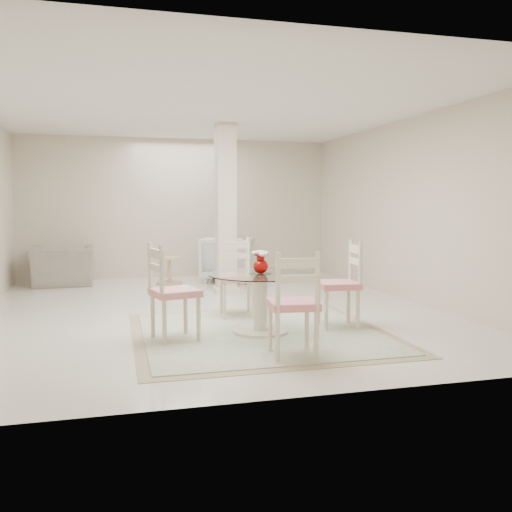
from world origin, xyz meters
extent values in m
plane|color=white|center=(0.00, 0.00, 0.00)|extent=(7.00, 7.00, 0.00)
cube|color=beige|center=(0.00, 3.50, 1.35)|extent=(6.00, 0.02, 2.70)
cube|color=beige|center=(0.00, -3.50, 1.35)|extent=(6.00, 0.02, 2.70)
cube|color=beige|center=(3.00, 0.00, 1.35)|extent=(0.02, 7.00, 2.70)
cube|color=white|center=(0.00, 0.00, 2.70)|extent=(6.00, 7.00, 0.02)
cube|color=beige|center=(0.50, 1.30, 1.35)|extent=(0.30, 0.30, 2.70)
cube|color=tan|center=(0.33, -1.50, 0.00)|extent=(2.79, 2.79, 0.01)
cube|color=beige|center=(0.33, -1.50, 0.01)|extent=(2.55, 2.55, 0.01)
cylinder|color=beige|center=(0.33, -1.50, 0.02)|extent=(0.61, 0.61, 0.04)
cylinder|color=beige|center=(0.33, -1.50, 0.35)|extent=(0.15, 0.15, 0.63)
cylinder|color=beige|center=(0.33, -1.50, 0.65)|extent=(0.25, 0.25, 0.03)
cylinder|color=white|center=(0.33, -1.50, 0.67)|extent=(1.17, 1.17, 0.01)
ellipsoid|color=#AD0705|center=(0.33, -1.50, 0.75)|extent=(0.17, 0.17, 0.16)
cylinder|color=#AD0705|center=(0.33, -1.50, 0.85)|extent=(0.09, 0.09, 0.05)
cylinder|color=#AD0705|center=(0.33, -1.50, 0.89)|extent=(0.15, 0.15, 0.02)
ellipsoid|color=white|center=(0.33, -1.50, 0.91)|extent=(0.10, 0.10, 0.04)
ellipsoid|color=white|center=(0.38, -1.48, 0.89)|extent=(0.10, 0.10, 0.04)
ellipsoid|color=white|center=(0.28, -1.47, 0.90)|extent=(0.10, 0.10, 0.04)
ellipsoid|color=white|center=(0.34, -1.55, 0.89)|extent=(0.10, 0.10, 0.04)
cylinder|color=beige|center=(1.12, -1.24, 0.23)|extent=(0.04, 0.04, 0.47)
cylinder|color=beige|center=(1.07, -1.60, 0.23)|extent=(0.04, 0.04, 0.47)
cylinder|color=beige|center=(1.48, -1.28, 0.23)|extent=(0.04, 0.04, 0.47)
cylinder|color=beige|center=(1.43, -1.65, 0.23)|extent=(0.04, 0.04, 0.47)
cube|color=red|center=(1.27, -1.44, 0.50)|extent=(0.50, 0.50, 0.07)
cube|color=beige|center=(1.48, -1.47, 0.85)|extent=(0.10, 0.41, 0.55)
cylinder|color=#F1E1C6|center=(0.07, -0.72, 0.23)|extent=(0.04, 0.04, 0.46)
cylinder|color=#F1E1C6|center=(0.43, -0.75, 0.23)|extent=(0.04, 0.04, 0.46)
cylinder|color=#F1E1C6|center=(0.10, -0.36, 0.23)|extent=(0.04, 0.04, 0.46)
cylinder|color=#F1E1C6|center=(0.46, -0.39, 0.23)|extent=(0.04, 0.04, 0.46)
cube|color=red|center=(0.27, -0.55, 0.50)|extent=(0.48, 0.48, 0.07)
cube|color=#F1E1C6|center=(0.28, -0.35, 0.84)|extent=(0.40, 0.08, 0.54)
cylinder|color=beige|center=(-0.40, -1.70, 0.24)|extent=(0.05, 0.05, 0.48)
cylinder|color=beige|center=(-0.49, -1.33, 0.24)|extent=(0.05, 0.05, 0.48)
cylinder|color=beige|center=(-0.76, -1.79, 0.24)|extent=(0.05, 0.05, 0.48)
cylinder|color=beige|center=(-0.85, -1.43, 0.24)|extent=(0.05, 0.05, 0.48)
cube|color=#B71314|center=(-0.62, -1.56, 0.51)|extent=(0.55, 0.55, 0.07)
cube|color=beige|center=(-0.82, -1.61, 0.86)|extent=(0.15, 0.41, 0.56)
cylinder|color=beige|center=(0.59, -2.29, 0.23)|extent=(0.04, 0.04, 0.47)
cylinder|color=beige|center=(0.22, -2.25, 0.23)|extent=(0.04, 0.04, 0.47)
cylinder|color=beige|center=(0.55, -2.65, 0.23)|extent=(0.04, 0.04, 0.47)
cylinder|color=beige|center=(0.19, -2.61, 0.23)|extent=(0.04, 0.04, 0.47)
cube|color=red|center=(0.39, -2.45, 0.50)|extent=(0.49, 0.49, 0.07)
cube|color=beige|center=(0.37, -2.65, 0.84)|extent=(0.41, 0.09, 0.55)
imported|color=gray|center=(-2.13, 2.82, 0.34)|extent=(1.09, 0.96, 0.69)
imported|color=white|center=(0.80, 2.59, 0.42)|extent=(1.17, 1.19, 0.83)
cylinder|color=#CDB47E|center=(-0.30, 2.48, 0.02)|extent=(0.45, 0.45, 0.04)
cylinder|color=#CDB47E|center=(-0.30, 2.48, 0.24)|extent=(0.07, 0.07, 0.43)
cylinder|color=#CDB47E|center=(-0.30, 2.48, 0.47)|extent=(0.47, 0.47, 0.03)
camera|label=1|loc=(-1.21, -7.22, 1.45)|focal=38.00mm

